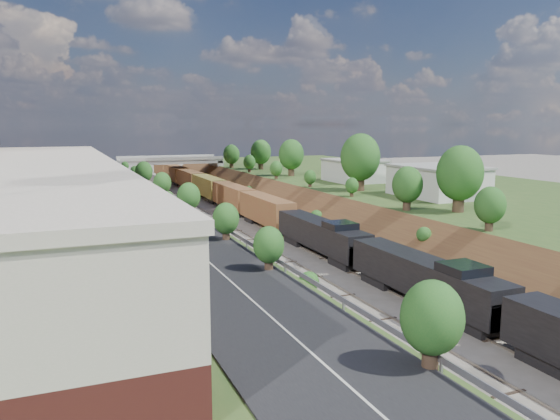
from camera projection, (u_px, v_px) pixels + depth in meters
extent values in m
cube|color=#315121|center=(453.00, 203.00, 87.12)|extent=(44.00, 180.00, 5.00)
cube|color=brown|center=(180.00, 240.00, 71.01)|extent=(10.00, 180.00, 10.00)
cube|color=brown|center=(330.00, 228.00, 79.26)|extent=(10.00, 180.00, 10.00)
cube|color=gray|center=(241.00, 235.00, 74.15)|extent=(1.58, 180.00, 0.18)
cube|color=gray|center=(276.00, 232.00, 76.10)|extent=(1.58, 180.00, 0.18)
cube|color=black|center=(143.00, 204.00, 68.54)|extent=(8.00, 180.00, 0.10)
cube|color=#99999E|center=(175.00, 198.00, 70.00)|extent=(0.06, 171.00, 0.30)
cube|color=maroon|center=(24.00, 236.00, 43.58)|extent=(14.00, 62.00, 2.20)
cube|color=beige|center=(21.00, 196.00, 43.08)|extent=(14.00, 62.00, 4.30)
cube|color=beige|center=(19.00, 165.00, 42.70)|extent=(14.30, 62.30, 0.50)
cube|color=gray|center=(121.00, 176.00, 127.01)|extent=(1.50, 8.00, 6.20)
cube|color=gray|center=(217.00, 172.00, 135.63)|extent=(1.50, 8.00, 6.20)
cube|color=gray|center=(170.00, 161.00, 130.84)|extent=(24.00, 8.00, 1.00)
cube|color=gray|center=(173.00, 159.00, 127.06)|extent=(24.00, 0.30, 0.80)
cube|color=gray|center=(167.00, 157.00, 134.37)|extent=(24.00, 0.30, 0.80)
cube|color=silver|center=(438.00, 182.00, 75.55)|extent=(9.00, 12.00, 4.00)
cube|color=silver|center=(354.00, 171.00, 95.50)|extent=(8.00, 10.00, 3.60)
cylinder|color=#473323|center=(458.00, 201.00, 62.25)|extent=(1.30, 1.30, 2.62)
ellipsoid|color=#246022|center=(460.00, 173.00, 61.76)|extent=(5.25, 5.25, 6.30)
cylinder|color=#473323|center=(302.00, 279.00, 33.28)|extent=(0.66, 0.66, 1.22)
ellipsoid|color=#246022|center=(302.00, 255.00, 33.05)|extent=(2.45, 2.45, 2.94)
cube|color=black|center=(424.00, 276.00, 45.50)|extent=(3.05, 18.27, 2.96)
cube|color=black|center=(321.00, 234.00, 63.12)|extent=(3.05, 18.27, 2.96)
cube|color=brown|center=(198.00, 182.00, 116.81)|extent=(3.05, 97.36, 3.65)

